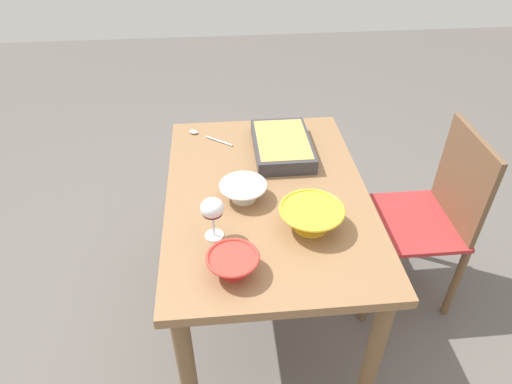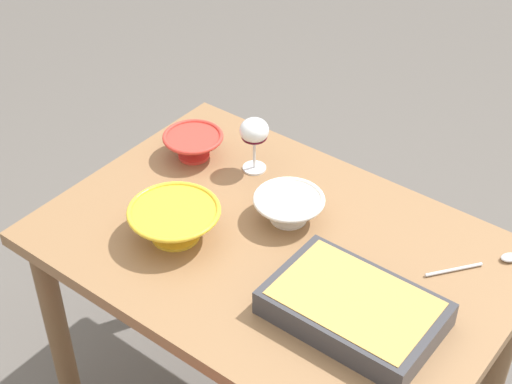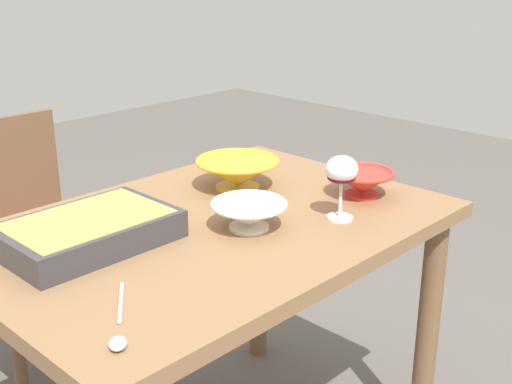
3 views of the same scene
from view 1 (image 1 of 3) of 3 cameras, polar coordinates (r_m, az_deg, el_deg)
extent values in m
plane|color=#5B5651|center=(2.30, 1.12, -14.92)|extent=(8.00, 8.00, 0.00)
cube|color=olive|center=(1.77, 1.41, -0.42)|extent=(1.14, 0.78, 0.04)
cylinder|color=brown|center=(1.79, 14.42, -19.69)|extent=(0.06, 0.06, 0.72)
cylinder|color=brown|center=(2.45, 7.62, 0.44)|extent=(0.06, 0.06, 0.72)
cylinder|color=brown|center=(1.72, -8.55, -21.81)|extent=(0.06, 0.06, 0.72)
cylinder|color=brown|center=(2.40, -7.94, -0.44)|extent=(0.06, 0.06, 0.72)
cube|color=#B22D2D|center=(2.22, 18.43, -3.62)|extent=(0.43, 0.45, 0.02)
cube|color=brown|center=(2.17, 24.69, 1.39)|extent=(0.41, 0.02, 0.44)
cylinder|color=brown|center=(2.43, 11.36, -4.89)|extent=(0.04, 0.04, 0.42)
cylinder|color=brown|center=(2.18, 13.94, -11.83)|extent=(0.04, 0.04, 0.42)
cylinder|color=brown|center=(2.57, 20.24, -4.10)|extent=(0.04, 0.04, 0.42)
cylinder|color=brown|center=(2.33, 23.75, -10.45)|extent=(0.04, 0.04, 0.42)
cylinder|color=white|center=(1.58, -5.27, -5.47)|extent=(0.06, 0.06, 0.01)
cylinder|color=white|center=(1.54, -5.36, -4.20)|extent=(0.01, 0.01, 0.09)
ellipsoid|color=white|center=(1.49, -5.54, -2.00)|extent=(0.08, 0.08, 0.07)
ellipsoid|color=#4C0A19|center=(1.51, -5.49, -2.60)|extent=(0.07, 0.07, 0.03)
cube|color=#38383D|center=(1.98, 3.29, 5.86)|extent=(0.37, 0.24, 0.06)
cube|color=tan|center=(1.97, 3.32, 6.43)|extent=(0.33, 0.22, 0.02)
cylinder|color=red|center=(1.45, -2.87, -9.92)|extent=(0.09, 0.09, 0.01)
cone|color=red|center=(1.43, -2.91, -9.03)|extent=(0.16, 0.16, 0.06)
torus|color=red|center=(1.41, -2.95, -8.22)|extent=(0.17, 0.17, 0.01)
cylinder|color=yellow|center=(1.62, 6.84, -4.24)|extent=(0.12, 0.12, 0.01)
cone|color=yellow|center=(1.59, 6.95, -3.18)|extent=(0.22, 0.22, 0.07)
torus|color=yellow|center=(1.57, 7.04, -2.20)|extent=(0.23, 0.23, 0.01)
cylinder|color=white|center=(1.73, -1.59, -0.70)|extent=(0.09, 0.09, 0.01)
cone|color=white|center=(1.71, -1.60, 0.12)|extent=(0.17, 0.17, 0.05)
torus|color=white|center=(1.69, -1.62, 0.84)|extent=(0.18, 0.18, 0.01)
cylinder|color=silver|center=(2.07, -4.68, 6.42)|extent=(0.09, 0.12, 0.01)
ellipsoid|color=silver|center=(2.14, -7.87, 7.51)|extent=(0.05, 0.05, 0.01)
camera|label=2|loc=(2.59, 33.17, 37.73)|focal=54.99mm
camera|label=3|loc=(2.59, -28.85, 23.22)|focal=46.37mm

